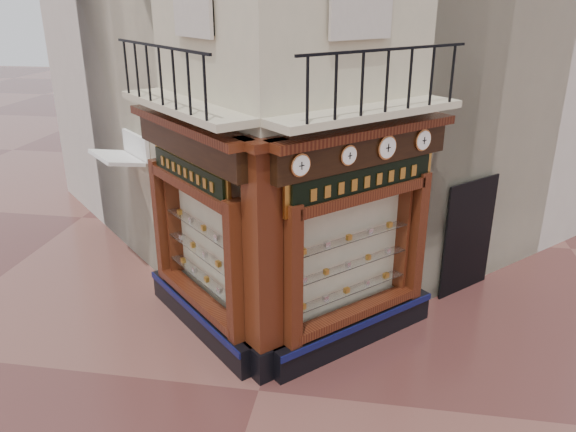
% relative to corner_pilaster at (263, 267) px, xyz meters
% --- Properties ---
extents(ground, '(80.00, 80.00, 0.00)m').
position_rel_corner_pilaster_xyz_m(ground, '(0.00, -0.50, -1.95)').
color(ground, '#512925').
rests_on(ground, ground).
extents(neighbour_left, '(11.31, 11.31, 11.00)m').
position_rel_corner_pilaster_xyz_m(neighbour_left, '(-2.47, 8.13, 3.55)').
color(neighbour_left, beige).
rests_on(neighbour_left, ground).
extents(neighbour_right, '(11.31, 11.31, 11.00)m').
position_rel_corner_pilaster_xyz_m(neighbour_right, '(2.47, 8.13, 3.55)').
color(neighbour_right, beige).
rests_on(neighbour_right, ground).
extents(shopfront_left, '(2.86, 2.86, 3.98)m').
position_rel_corner_pilaster_xyz_m(shopfront_left, '(-1.41, 1.07, 0.03)').
color(shopfront_left, black).
rests_on(shopfront_left, ground).
extents(shopfront_right, '(2.86, 2.86, 3.98)m').
position_rel_corner_pilaster_xyz_m(shopfront_right, '(1.41, 1.07, 0.03)').
color(shopfront_right, black).
rests_on(shopfront_right, ground).
extents(corner_pilaster, '(0.85, 0.85, 3.98)m').
position_rel_corner_pilaster_xyz_m(corner_pilaster, '(0.00, 0.00, 0.00)').
color(corner_pilaster, black).
rests_on(corner_pilaster, ground).
extents(balcony, '(5.94, 2.97, 1.03)m').
position_rel_corner_pilaster_xyz_m(balcony, '(0.00, 0.99, 2.27)').
color(balcony, '#B9AF90').
rests_on(balcony, ground).
extents(clock_a, '(0.28, 0.28, 0.34)m').
position_rel_corner_pilaster_xyz_m(clock_a, '(0.57, -0.03, 1.67)').
color(clock_a, '#BE7B3F').
rests_on(clock_a, ground).
extents(clock_b, '(0.26, 0.26, 0.32)m').
position_rel_corner_pilaster_xyz_m(clock_b, '(1.21, 0.61, 1.67)').
color(clock_b, '#BE7B3F').
rests_on(clock_b, ground).
extents(clock_c, '(0.31, 0.31, 0.40)m').
position_rel_corner_pilaster_xyz_m(clock_c, '(1.78, 1.18, 1.67)').
color(clock_c, '#BE7B3F').
rests_on(clock_c, ground).
extents(clock_d, '(0.30, 0.30, 0.37)m').
position_rel_corner_pilaster_xyz_m(clock_d, '(2.38, 1.77, 1.67)').
color(clock_d, '#BE7B3F').
rests_on(clock_d, ground).
extents(awning, '(1.47, 1.47, 0.23)m').
position_rel_corner_pilaster_xyz_m(awning, '(-3.77, 3.07, -1.95)').
color(awning, white).
rests_on(awning, ground).
extents(signboard_left, '(1.93, 1.93, 0.51)m').
position_rel_corner_pilaster_xyz_m(signboard_left, '(-1.46, 1.01, 1.15)').
color(signboard_left, gold).
rests_on(signboard_left, ground).
extents(signboard_right, '(2.26, 2.26, 0.60)m').
position_rel_corner_pilaster_xyz_m(signboard_right, '(1.46, 1.01, 1.15)').
color(signboard_right, gold).
rests_on(signboard_right, ground).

